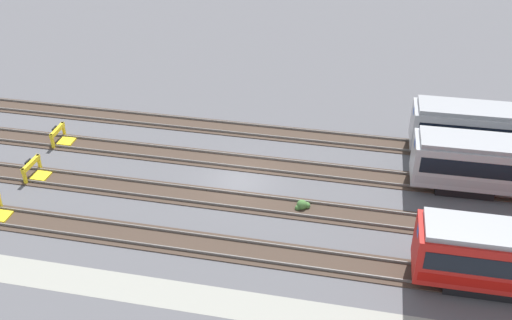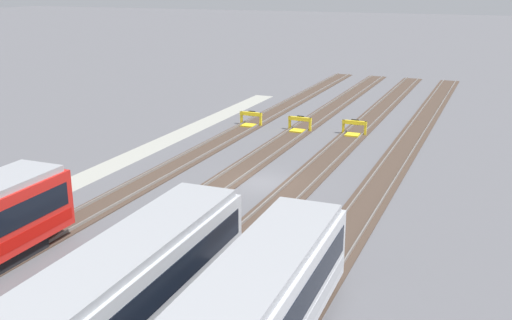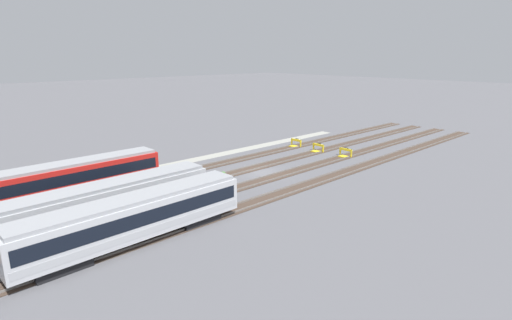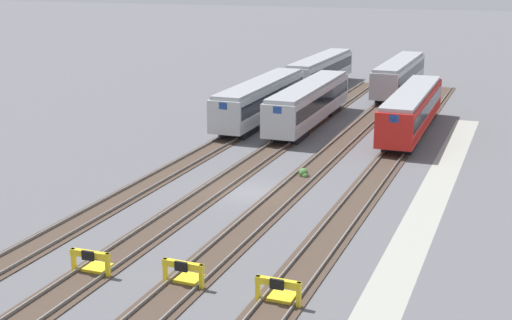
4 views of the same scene
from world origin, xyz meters
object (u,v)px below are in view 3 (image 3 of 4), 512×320
at_px(subway_car_front_row_rightmost, 71,178).
at_px(weed_clump, 223,174).
at_px(subway_car_front_row_left_inner, 135,218).
at_px(subway_car_front_row_leftmost, 109,202).
at_px(bumper_stop_near_inner_track, 317,148).
at_px(bumper_stop_nearest_track, 295,143).
at_px(bumper_stop_middle_track, 345,153).

relative_size(subway_car_front_row_rightmost, weed_clump, 19.60).
distance_m(subway_car_front_row_left_inner, subway_car_front_row_rightmost, 13.51).
distance_m(subway_car_front_row_leftmost, weed_clump, 16.15).
distance_m(subway_car_front_row_left_inner, bumper_stop_near_inner_track, 34.55).
height_order(subway_car_front_row_leftmost, subway_car_front_row_left_inner, same).
xyz_separation_m(subway_car_front_row_rightmost, bumper_stop_near_inner_track, (-33.32, 4.49, -1.53)).
xyz_separation_m(subway_car_front_row_left_inner, bumper_stop_near_inner_track, (-33.32, -9.02, -1.53)).
distance_m(bumper_stop_nearest_track, weed_clump, 18.64).
bearing_deg(bumper_stop_nearest_track, bumper_stop_near_inner_track, 87.58).
bearing_deg(subway_car_front_row_leftmost, weed_clump, -164.29).
bearing_deg(bumper_stop_middle_track, bumper_stop_nearest_track, -88.41).
xyz_separation_m(subway_car_front_row_leftmost, bumper_stop_middle_track, (-33.76, 0.03, -1.53)).
bearing_deg(subway_car_front_row_leftmost, bumper_stop_nearest_track, -165.02).
height_order(subway_car_front_row_rightmost, bumper_stop_near_inner_track, subway_car_front_row_rightmost).
height_order(subway_car_front_row_leftmost, subway_car_front_row_rightmost, same).
bearing_deg(bumper_stop_near_inner_track, subway_car_front_row_rightmost, -7.67).
xyz_separation_m(subway_car_front_row_left_inner, bumper_stop_middle_track, (-33.76, -4.51, -1.53)).
xyz_separation_m(bumper_stop_middle_track, weed_clump, (18.31, -4.38, -0.27)).
relative_size(subway_car_front_row_rightmost, bumper_stop_near_inner_track, 8.99).
height_order(subway_car_front_row_left_inner, weed_clump, subway_car_front_row_left_inner).
distance_m(bumper_stop_nearest_track, bumper_stop_middle_track, 9.00).
bearing_deg(subway_car_front_row_left_inner, bumper_stop_nearest_track, -158.04).
height_order(subway_car_front_row_leftmost, bumper_stop_middle_track, subway_car_front_row_leftmost).
xyz_separation_m(bumper_stop_near_inner_track, weed_clump, (17.87, 0.13, -0.27)).
xyz_separation_m(bumper_stop_nearest_track, weed_clump, (18.06, 4.62, -0.27)).
relative_size(bumper_stop_nearest_track, weed_clump, 2.17).
distance_m(subway_car_front_row_left_inner, weed_clump, 17.91).
bearing_deg(bumper_stop_nearest_track, subway_car_front_row_leftmost, 14.98).
bearing_deg(bumper_stop_middle_track, subway_car_front_row_leftmost, -0.06).
bearing_deg(subway_car_front_row_left_inner, bumper_stop_near_inner_track, -164.85).
bearing_deg(subway_car_front_row_rightmost, bumper_stop_nearest_track, -180.00).
height_order(subway_car_front_row_left_inner, bumper_stop_near_inner_track, subway_car_front_row_left_inner).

